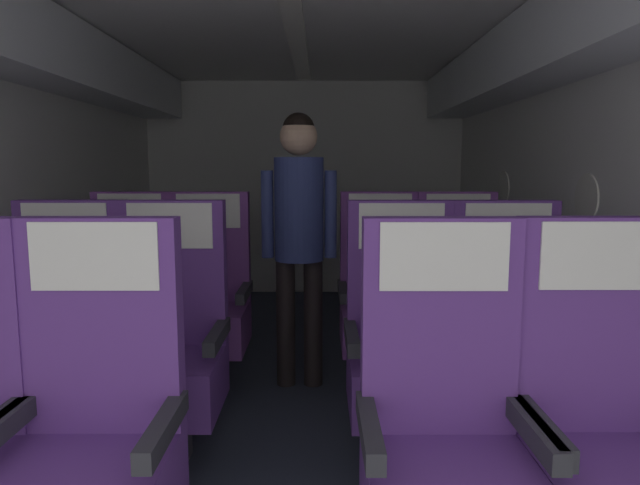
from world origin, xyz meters
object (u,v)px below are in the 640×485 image
(seat_a_right_window, at_px, (448,449))
(flight_attendant, at_px, (301,221))
(seat_a_left_aisle, at_px, (95,447))
(seat_b_right_aisle, at_px, (512,353))
(seat_c_right_window, at_px, (383,304))
(seat_c_left_window, at_px, (132,304))
(seat_c_left_aisle, at_px, (210,304))
(seat_b_left_window, at_px, (66,351))
(seat_b_right_window, at_px, (404,352))
(seat_a_right_aisle, at_px, (610,447))
(seat_b_left_aisle, at_px, (172,351))
(seat_c_right_aisle, at_px, (461,305))

(seat_a_right_window, distance_m, flight_attendant, 1.83)
(seat_a_left_aisle, relative_size, seat_a_right_window, 1.00)
(seat_b_right_aisle, bearing_deg, seat_a_left_aisle, -150.32)
(seat_b_right_aisle, relative_size, seat_c_right_window, 1.00)
(seat_c_left_window, xyz_separation_m, seat_c_left_aisle, (0.46, -0.02, 0.00))
(seat_b_left_window, xyz_separation_m, flight_attendant, (1.00, 0.83, 0.49))
(seat_a_right_window, relative_size, seat_c_right_window, 1.00)
(seat_b_right_aisle, distance_m, seat_b_right_window, 0.46)
(seat_a_left_aisle, xyz_separation_m, seat_c_right_window, (1.01, 1.71, 0.00))
(seat_c_right_window, bearing_deg, seat_c_left_window, -179.83)
(seat_a_right_aisle, bearing_deg, seat_a_right_window, -178.12)
(seat_c_right_window, relative_size, flight_attendant, 0.72)
(seat_a_left_aisle, bearing_deg, seat_b_right_window, 39.86)
(seat_a_left_aisle, bearing_deg, seat_a_right_aisle, 0.40)
(seat_b_left_window, bearing_deg, seat_c_right_window, 30.14)
(seat_a_right_window, bearing_deg, seat_b_right_aisle, 61.38)
(seat_b_left_window, distance_m, seat_c_left_aisle, 0.96)
(seat_a_right_aisle, bearing_deg, seat_b_left_aisle, 150.40)
(seat_a_left_aisle, height_order, flight_attendant, flight_attendant)
(seat_a_right_window, distance_m, seat_c_right_aisle, 1.75)
(seat_a_right_window, bearing_deg, seat_a_right_aisle, 1.88)
(seat_a_left_aisle, relative_size, seat_b_left_window, 1.00)
(seat_b_left_aisle, height_order, seat_c_right_aisle, same)
(seat_c_left_aisle, bearing_deg, seat_c_right_aisle, -0.14)
(seat_a_left_aisle, height_order, seat_c_left_window, same)
(seat_a_right_aisle, relative_size, seat_b_right_aisle, 1.00)
(seat_a_right_aisle, relative_size, seat_c_left_aisle, 1.00)
(seat_a_right_window, relative_size, seat_c_right_aisle, 1.00)
(seat_a_right_window, relative_size, seat_c_left_aisle, 1.00)
(seat_a_right_window, distance_m, seat_c_left_window, 2.26)
(seat_b_left_aisle, bearing_deg, seat_b_right_window, -0.64)
(seat_b_left_window, height_order, seat_c_right_aisle, same)
(seat_c_left_aisle, height_order, flight_attendant, flight_attendant)
(seat_a_left_aisle, xyz_separation_m, seat_a_right_aisle, (1.48, 0.01, 0.00))
(seat_b_left_aisle, bearing_deg, seat_b_right_aisle, -0.57)
(seat_a_right_window, height_order, seat_c_left_aisle, same)
(seat_b_right_aisle, height_order, seat_c_left_aisle, same)
(seat_b_left_aisle, distance_m, flight_attendant, 1.11)
(seat_b_left_aisle, relative_size, seat_b_right_window, 1.00)
(seat_b_left_window, height_order, seat_b_right_window, same)
(seat_a_right_aisle, relative_size, seat_c_right_aisle, 1.00)
(seat_a_right_window, distance_m, seat_b_left_aisle, 1.33)
(seat_b_left_aisle, distance_m, seat_b_right_aisle, 1.48)
(seat_b_left_window, relative_size, seat_c_left_aisle, 1.00)
(seat_c_left_aisle, xyz_separation_m, flight_attendant, (0.53, -0.00, 0.49))
(seat_b_right_window, bearing_deg, seat_c_left_window, 149.51)
(flight_attendant, bearing_deg, seat_b_right_aisle, -34.17)
(seat_b_left_aisle, bearing_deg, seat_b_left_window, 179.42)
(seat_c_left_aisle, distance_m, seat_c_right_window, 1.01)
(seat_b_left_aisle, relative_size, seat_c_right_aisle, 1.00)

